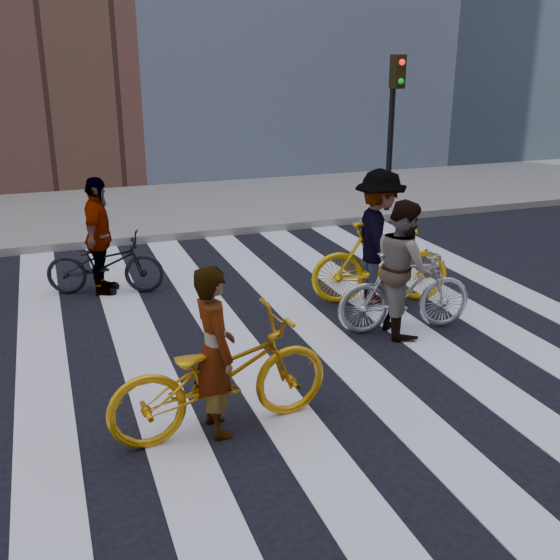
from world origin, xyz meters
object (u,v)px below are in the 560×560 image
bike_dark_rear (105,264)px  rider_right (379,238)px  rider_left (215,351)px  bike_yellow_right (380,263)px  traffic_signal (394,108)px  rider_mid (403,267)px  bike_silver_mid (405,291)px  bike_yellow_left (221,375)px  rider_rear (99,237)px

bike_dark_rear → rider_right: 3.94m
rider_left → bike_dark_rear: bearing=2.6°
bike_yellow_right → bike_dark_rear: size_ratio=1.15×
traffic_signal → rider_mid: traffic_signal is taller
rider_mid → bike_silver_mid: bearing=-82.1°
bike_yellow_left → rider_mid: 3.09m
bike_silver_mid → rider_right: (0.15, 1.01, 0.42)m
bike_silver_mid → rider_left: 3.18m
rider_mid → rider_right: 1.03m
rider_mid → rider_right: rider_right is taller
bike_yellow_right → rider_right: size_ratio=1.03×
bike_yellow_left → bike_dark_rear: bearing=3.3°
bike_dark_rear → rider_mid: size_ratio=1.00×
traffic_signal → rider_mid: (-2.88, -5.50, -1.44)m
bike_yellow_left → rider_rear: rider_rear is taller
rider_left → rider_right: rider_right is taller
bike_yellow_right → bike_dark_rear: bike_yellow_right is taller
bike_yellow_right → bike_dark_rear: 3.96m
bike_yellow_right → rider_mid: 1.07m
bike_silver_mid → rider_right: 1.10m
bike_yellow_left → bike_dark_rear: bike_yellow_left is taller
bike_yellow_left → rider_right: (2.91, 2.46, 0.39)m
rider_mid → bike_yellow_right: bearing=-5.9°
bike_yellow_left → rider_right: size_ratio=1.12×
traffic_signal → rider_left: size_ratio=2.08×
traffic_signal → bike_yellow_left: 9.09m
rider_right → bike_silver_mid: bearing=-173.8°
bike_dark_rear → rider_rear: size_ratio=0.99×
bike_yellow_left → bike_yellow_right: size_ratio=1.09×
bike_yellow_left → rider_rear: size_ratio=1.23×
bike_dark_rear → rider_mid: 4.31m
bike_yellow_right → rider_rear: (-3.62, 1.71, 0.27)m
rider_left → rider_mid: size_ratio=0.95×
bike_silver_mid → rider_right: rider_right is taller
rider_left → rider_rear: 4.22m
bike_silver_mid → rider_left: size_ratio=1.08×
bike_dark_rear → rider_left: (0.56, -4.18, 0.36)m
bike_silver_mid → rider_mid: 0.32m
rider_mid → rider_rear: (-3.37, 2.72, 0.01)m
rider_right → rider_rear: (-3.57, 1.71, -0.08)m
bike_silver_mid → rider_rear: rider_rear is taller
rider_mid → bike_yellow_left: bearing=126.1°
rider_left → rider_right: 3.85m
bike_yellow_right → bike_silver_mid: bearing=-176.6°
traffic_signal → bike_yellow_left: size_ratio=1.58×
traffic_signal → bike_yellow_right: 5.47m
bike_dark_rear → rider_left: size_ratio=1.05×
bike_yellow_left → rider_left: (-0.05, 0.00, 0.25)m
rider_rear → bike_yellow_right: bearing=-99.1°
bike_yellow_left → rider_mid: rider_mid is taller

